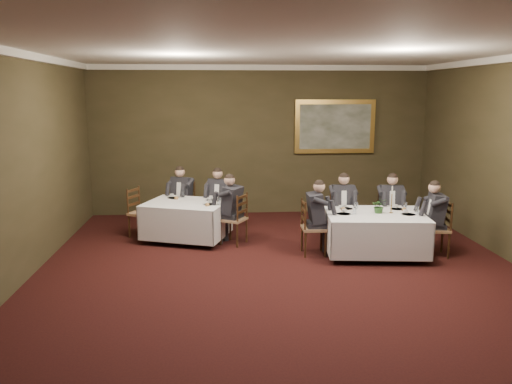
{
  "coord_description": "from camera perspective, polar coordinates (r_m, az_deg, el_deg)",
  "views": [
    {
      "loc": [
        -0.99,
        -6.81,
        2.87
      ],
      "look_at": [
        -0.34,
        1.79,
        1.15
      ],
      "focal_mm": 35.0,
      "sensor_mm": 36.0,
      "label": 1
    }
  ],
  "objects": [
    {
      "name": "chair_main_endleft",
      "position": [
        9.09,
        6.52,
        -5.33
      ],
      "size": [
        0.42,
        0.44,
        1.0
      ],
      "rotation": [
        0.0,
        0.0,
        -1.58
      ],
      "color": "#926E4A",
      "rests_on": "ground"
    },
    {
      "name": "chair_main_backright",
      "position": [
        10.18,
        14.95,
        -3.83
      ],
      "size": [
        0.49,
        0.47,
        1.0
      ],
      "rotation": [
        0.0,
        0.0,
        3.02
      ],
      "color": "#926E4A",
      "rests_on": "ground"
    },
    {
      "name": "ceiling",
      "position": [
        6.91,
        4.13,
        16.48
      ],
      "size": [
        8.0,
        10.0,
        0.1
      ],
      "primitive_type": "cube",
      "color": "silver",
      "rests_on": "back_wall"
    },
    {
      "name": "centerpiece",
      "position": [
        9.13,
        13.92,
        -1.47
      ],
      "size": [
        0.29,
        0.26,
        0.29
      ],
      "primitive_type": "imported",
      "rotation": [
        0.0,
        0.0,
        -0.17
      ],
      "color": "#2D5926",
      "rests_on": "table_main"
    },
    {
      "name": "diner_sec_backright",
      "position": [
        10.48,
        -4.19,
        -1.75
      ],
      "size": [
        0.55,
        0.59,
        1.35
      ],
      "rotation": [
        0.0,
        0.0,
        2.77
      ],
      "color": "black",
      "rests_on": "chair_sec_backright"
    },
    {
      "name": "table_second",
      "position": [
        9.93,
        -7.94,
        -2.94
      ],
      "size": [
        1.86,
        1.64,
        0.67
      ],
      "rotation": [
        0.0,
        0.0,
        -0.33
      ],
      "color": "black",
      "rests_on": "ground"
    },
    {
      "name": "chair_main_backleft",
      "position": [
        10.01,
        9.73,
        -3.86
      ],
      "size": [
        0.46,
        0.44,
        1.0
      ],
      "rotation": [
        0.0,
        0.0,
        3.1
      ],
      "color": "#926E4A",
      "rests_on": "ground"
    },
    {
      "name": "table_main",
      "position": [
        9.2,
        13.4,
        -4.3
      ],
      "size": [
        1.87,
        1.5,
        0.67
      ],
      "rotation": [
        0.0,
        0.0,
        -0.11
      ],
      "color": "black",
      "rests_on": "ground"
    },
    {
      "name": "ground",
      "position": [
        7.45,
        3.74,
        -11.39
      ],
      "size": [
        10.0,
        10.0,
        0.0
      ],
      "primitive_type": "plane",
      "color": "black",
      "rests_on": "ground"
    },
    {
      "name": "diner_main_backleft",
      "position": [
        9.94,
        9.78,
        -2.61
      ],
      "size": [
        0.43,
        0.5,
        1.35
      ],
      "rotation": [
        0.0,
        0.0,
        3.1
      ],
      "color": "black",
      "rests_on": "chair_main_backleft"
    },
    {
      "name": "chair_sec_backright",
      "position": [
        10.55,
        -4.15,
        -2.95
      ],
      "size": [
        0.56,
        0.55,
        1.0
      ],
      "rotation": [
        0.0,
        0.0,
        2.77
      ],
      "color": "#926E4A",
      "rests_on": "ground"
    },
    {
      "name": "crown_molding",
      "position": [
        6.9,
        4.12,
        15.99
      ],
      "size": [
        8.0,
        10.0,
        0.12
      ],
      "color": "white",
      "rests_on": "back_wall"
    },
    {
      "name": "painting",
      "position": [
        12.09,
        9.0,
        7.39
      ],
      "size": [
        1.92,
        0.09,
        1.27
      ],
      "color": "#E4C353",
      "rests_on": "back_wall"
    },
    {
      "name": "diner_sec_backleft",
      "position": [
        10.78,
        -8.38,
        -1.48
      ],
      "size": [
        0.57,
        0.61,
        1.35
      ],
      "rotation": [
        0.0,
        0.0,
        2.7
      ],
      "color": "black",
      "rests_on": "chair_sec_backleft"
    },
    {
      "name": "front_wall",
      "position": [
        2.35,
        22.51,
        -18.16
      ],
      "size": [
        8.0,
        0.1,
        3.5
      ],
      "primitive_type": "cube",
      "color": "#352F1A",
      "rests_on": "ground"
    },
    {
      "name": "back_wall",
      "position": [
        11.9,
        0.48,
        5.88
      ],
      "size": [
        8.0,
        0.1,
        3.5
      ],
      "primitive_type": "cube",
      "color": "#352F1A",
      "rests_on": "ground"
    },
    {
      "name": "chair_sec_backleft",
      "position": [
        10.84,
        -8.32,
        -2.65
      ],
      "size": [
        0.58,
        0.57,
        1.0
      ],
      "rotation": [
        0.0,
        0.0,
        2.7
      ],
      "color": "#926E4A",
      "rests_on": "ground"
    },
    {
      "name": "candlestick",
      "position": [
        9.19,
        15.23,
        -1.19
      ],
      "size": [
        0.07,
        0.07,
        0.51
      ],
      "color": "#AE7F35",
      "rests_on": "table_main"
    },
    {
      "name": "diner_sec_endright",
      "position": [
        9.59,
        -2.58,
        -2.97
      ],
      "size": [
        0.62,
        0.59,
        1.35
      ],
      "rotation": [
        0.0,
        0.0,
        1.03
      ],
      "color": "black",
      "rests_on": "chair_sec_endright"
    },
    {
      "name": "diner_main_endleft",
      "position": [
        9.03,
        6.62,
        -3.94
      ],
      "size": [
        0.48,
        0.42,
        1.35
      ],
      "rotation": [
        0.0,
        0.0,
        -1.58
      ],
      "color": "black",
      "rests_on": "chair_main_endleft"
    },
    {
      "name": "chair_sec_endleft",
      "position": [
        10.38,
        -12.93,
        -3.44
      ],
      "size": [
        0.58,
        0.58,
        1.0
      ],
      "rotation": [
        0.0,
        0.0,
        -2.05
      ],
      "color": "#926E4A",
      "rests_on": "ground"
    },
    {
      "name": "chair_main_endright",
      "position": [
        9.52,
        19.87,
        -5.17
      ],
      "size": [
        0.47,
        0.49,
        1.0
      ],
      "rotation": [
        0.0,
        0.0,
        1.44
      ],
      "color": "#926E4A",
      "rests_on": "ground"
    },
    {
      "name": "place_setting_table_second",
      "position": [
        10.33,
        -9.13,
        -0.45
      ],
      "size": [
        0.33,
        0.31,
        0.14
      ],
      "color": "white",
      "rests_on": "table_second"
    },
    {
      "name": "diner_main_backright",
      "position": [
        10.11,
        15.03,
        -2.6
      ],
      "size": [
        0.45,
        0.52,
        1.35
      ],
      "rotation": [
        0.0,
        0.0,
        3.02
      ],
      "color": "black",
      "rests_on": "chair_main_backright"
    },
    {
      "name": "chair_sec_endright",
      "position": [
        9.64,
        -2.51,
        -4.29
      ],
      "size": [
        0.59,
        0.59,
        1.0
      ],
      "rotation": [
        0.0,
        0.0,
        1.03
      ],
      "color": "#926E4A",
      "rests_on": "ground"
    },
    {
      "name": "diner_main_endright",
      "position": [
        9.46,
        19.9,
        -3.84
      ],
      "size": [
        0.53,
        0.46,
        1.35
      ],
      "rotation": [
        0.0,
        0.0,
        1.44
      ],
      "color": "black",
      "rests_on": "chair_main_endright"
    },
    {
      "name": "place_setting_table_main",
      "position": [
        9.42,
        10.53,
        -1.64
      ],
      "size": [
        0.33,
        0.31,
        0.14
      ],
      "color": "white",
      "rests_on": "table_main"
    }
  ]
}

